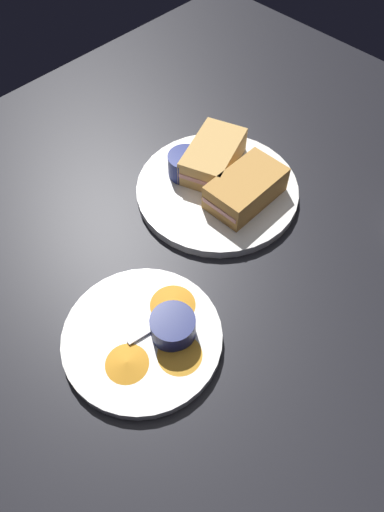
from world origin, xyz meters
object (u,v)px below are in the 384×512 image
spoon_by_gravy_ramekin (171,317)px  plate_chips_companion (142,338)px  ramekin_light_gravy (173,326)px  sandwich_half_far (213,156)px  plate_sandwich_main (215,191)px  ramekin_dark_sauce (186,164)px  sandwich_half_near (246,188)px  spoon_by_dark_ramekin (213,181)px

spoon_by_gravy_ramekin → plate_chips_companion: bearing=-10.4°
plate_chips_companion → ramekin_light_gravy: size_ratio=3.60×
spoon_by_gravy_ramekin → sandwich_half_far: bearing=-147.6°
plate_sandwich_main → sandwich_half_far: 6.16cm
ramekin_dark_sauce → spoon_by_gravy_ramekin: bearing=41.0°
ramekin_dark_sauce → plate_chips_companion: ramekin_dark_sauce is taller
ramekin_light_gravy → spoon_by_gravy_ramekin: ramekin_light_gravy is taller
plate_sandwich_main → sandwich_half_near: 6.16cm
plate_sandwich_main → spoon_by_gravy_ramekin: 25.83cm
plate_chips_companion → ramekin_light_gravy: (-3.32, 2.77, 2.75)cm
sandwich_half_far → spoon_by_gravy_ramekin: size_ratio=1.49×
sandwich_half_far → spoon_by_gravy_ramekin: (26.01, 16.51, -2.04)cm
ramekin_dark_sauce → plate_chips_companion: bearing=34.3°
sandwich_half_near → ramekin_dark_sauce: (2.78, -11.11, -0.24)cm
spoon_by_gravy_ramekin → sandwich_half_near: bearing=-162.7°
spoon_by_dark_ramekin → plate_chips_companion: bearing=25.0°
sandwich_half_near → ramekin_dark_sauce: 11.45cm
spoon_by_gravy_ramekin → spoon_by_dark_ramekin: bearing=-149.2°
spoon_by_dark_ramekin → ramekin_light_gravy: ramekin_light_gravy is taller
sandwich_half_near → plate_chips_companion: 29.88cm
plate_sandwich_main → spoon_by_gravy_ramekin: (22.55, 12.55, 1.16)cm
sandwich_half_far → ramekin_dark_sauce: size_ratio=2.43×
plate_sandwich_main → ramekin_light_gravy: size_ratio=4.50×
ramekin_light_gravy → plate_chips_companion: bearing=-39.8°
plate_sandwich_main → spoon_by_dark_ramekin: 1.91cm
ramekin_light_gravy → sandwich_half_far: bearing=-146.1°
ramekin_dark_sauce → ramekin_light_gravy: bearing=42.0°
ramekin_dark_sauce → spoon_by_gravy_ramekin: ramekin_dark_sauce is taller
spoon_by_dark_ramekin → plate_chips_companion: (27.95, 13.03, -1.16)cm
ramekin_light_gravy → spoon_by_dark_ramekin: bearing=-147.3°
spoon_by_dark_ramekin → sandwich_half_far: bearing=-136.2°
plate_chips_companion → plate_sandwich_main: bearing=-156.8°
sandwich_half_near → sandwich_half_far: bearing=-101.1°
sandwich_half_near → ramekin_dark_sauce: bearing=-76.0°
sandwich_half_near → plate_chips_companion: size_ratio=0.60×
ramekin_light_gravy → spoon_by_gravy_ramekin: 2.83cm
sandwich_half_near → plate_chips_companion: (28.94, 6.72, -3.20)cm
sandwich_half_far → ramekin_dark_sauce: bearing=-25.6°
spoon_by_dark_ramekin → plate_chips_companion: 30.86cm
spoon_by_dark_ramekin → sandwich_half_near: bearing=98.9°
ramekin_dark_sauce → ramekin_light_gravy: size_ratio=0.99×
plate_sandwich_main → sandwich_half_far: (-3.45, -3.96, 3.20)cm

